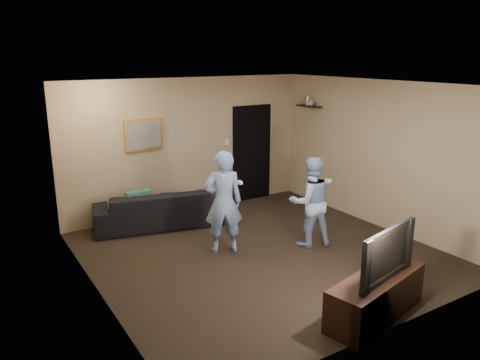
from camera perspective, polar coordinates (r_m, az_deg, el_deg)
ground at (r=7.43m, az=2.53°, el=-8.91°), size 5.00×5.00×0.00m
ceiling at (r=6.79m, az=2.79°, el=11.55°), size 5.00×5.00×0.04m
wall_back at (r=9.11m, az=-6.31°, el=4.16°), size 5.00×0.04×2.60m
wall_front at (r=5.23m, az=18.43°, el=-4.95°), size 5.00×0.04×2.60m
wall_left at (r=5.99m, az=-17.47°, el=-2.31°), size 0.04×5.00×2.60m
wall_right at (r=8.63m, az=16.48°, el=3.00°), size 0.04×5.00×2.60m
sofa at (r=8.58m, az=-9.92°, el=-3.39°), size 2.41×1.39×0.66m
throw_pillow at (r=8.41m, az=-12.19°, el=-2.81°), size 0.46×0.15×0.46m
painting_frame at (r=8.69m, az=-11.66°, el=5.41°), size 0.72×0.05×0.57m
painting_canvas at (r=8.67m, az=-11.60°, el=5.39°), size 0.62×0.01×0.47m
doorway at (r=9.85m, az=1.44°, el=3.29°), size 0.90×0.06×2.00m
light_switch at (r=9.48m, az=-1.60°, el=4.68°), size 0.08×0.02×0.12m
wall_shelf at (r=9.72m, az=8.38°, el=8.89°), size 0.20×0.60×0.03m
shelf_vase at (r=9.67m, az=8.62°, el=9.35°), size 0.16×0.16×0.14m
shelf_figurine at (r=9.74m, az=8.24°, el=9.53°), size 0.06×0.06×0.18m
tv_console at (r=5.90m, az=16.22°, el=-13.57°), size 1.55×0.80×0.53m
television at (r=5.65m, az=16.65°, el=-8.39°), size 1.10×0.39×0.63m
wii_player_left at (r=7.22m, az=-2.05°, el=-2.70°), size 0.69×0.58×1.62m
wii_player_right at (r=7.58m, az=8.57°, el=-2.63°), size 0.84×0.73×1.46m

